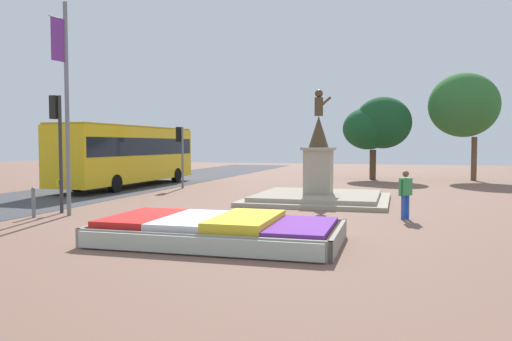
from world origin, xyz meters
name	(u,v)px	position (x,y,z in m)	size (l,w,h in m)	color
ground_plane	(211,226)	(0.00, 0.00, 0.00)	(94.08, 94.08, 0.00)	brown
flower_planter	(217,231)	(1.02, -2.25, 0.28)	(5.91, 3.29, 0.66)	#38281C
statue_monument	(318,187)	(2.03, 7.10, 0.61)	(5.74, 5.74, 4.64)	gray
traffic_light_mid_block	(58,133)	(-6.06, 1.09, 2.77)	(0.41, 0.28, 4.05)	#2D2D33
traffic_light_far_corner	(181,145)	(-6.12, 11.26, 2.33)	(0.41, 0.29, 3.31)	slate
banner_pole	(66,103)	(-5.34, 0.62, 3.74)	(0.20, 0.74, 7.04)	slate
city_bus	(129,152)	(-9.20, 11.14, 1.94)	(2.63, 11.34, 3.37)	gold
pedestrian_near_planter	(405,192)	(5.46, 2.83, 0.88)	(0.42, 0.44, 1.55)	#264CA5
kerb_bollard_mid_b	(34,202)	(-6.16, -0.04, 0.52)	(0.13, 0.13, 0.99)	slate
park_tree_far_left	(464,107)	(9.33, 21.94, 4.81)	(4.50, 4.13, 7.07)	brown
park_tree_behind_statue	(376,126)	(3.74, 20.97, 3.63)	(4.55, 3.69, 5.53)	#4C3823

